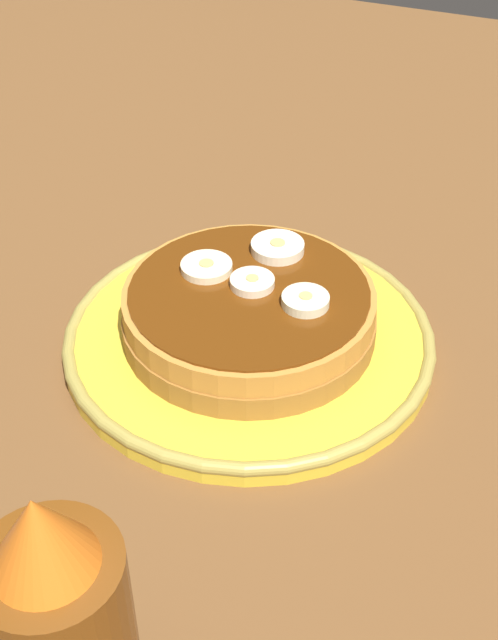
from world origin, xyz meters
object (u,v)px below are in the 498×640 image
Objects in this scene: plate at (249,337)px; banana_slice_2 at (279,249)px; banana_slice_3 at (207,268)px; pancake_stack at (250,312)px; banana_slice_0 at (249,282)px; syrup_bottle at (65,640)px; banana_slice_1 at (303,306)px.

banana_slice_2 reaches higher than plate.
banana_slice_2 is 5.11cm from banana_slice_3.
banana_slice_0 reaches higher than pancake_stack.
banana_slice_0 is at bearing -159.14° from plate.
pancake_stack is 4.74× the size of banana_slice_2.
banana_slice_0 is 0.19× the size of syrup_bottle.
syrup_bottle is (26.15, 6.97, 1.78)cm from banana_slice_3.
banana_slice_2 reaches higher than banana_slice_0.
banana_slice_2 is (-5.12, -3.60, 0.02)cm from banana_slice_1.
syrup_bottle is at bearing 8.45° from banana_slice_0.
banana_slice_2 is 0.24× the size of syrup_bottle.
banana_slice_1 is 0.83× the size of banana_slice_2.
pancake_stack is at bearing 75.45° from banana_slice_3.
banana_slice_1 is 6.26cm from banana_slice_2.
banana_slice_3 is (-0.36, -3.14, -0.01)cm from banana_slice_0.
banana_slice_2 is at bearing 175.96° from banana_slice_0.
pancake_stack is 1.14× the size of syrup_bottle.
syrup_bottle reaches higher than pancake_stack.
banana_slice_0 and banana_slice_3 have the same top height.
banana_slice_1 reaches higher than pancake_stack.
pancake_stack is at bearing -0.13° from banana_slice_2.
banana_slice_3 is (-1.33, -7.03, -0.06)cm from banana_slice_1.
plate is 1.64× the size of syrup_bottle.
banana_slice_0 is 0.96× the size of banana_slice_1.
plate is 5.48cm from banana_slice_1.
syrup_bottle is (25.29, 3.64, 5.73)cm from plate.
pancake_stack is 5.03× the size of banana_slice_3.
plate is at bearing -105.31° from pancake_stack.
banana_slice_0 is 26.14cm from syrup_bottle.
banana_slice_1 is 7.16cm from banana_slice_3.
banana_slice_0 is at bearing -104.03° from banana_slice_1.
banana_slice_3 is at bearing -100.75° from banana_slice_1.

